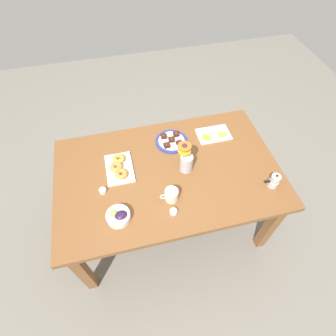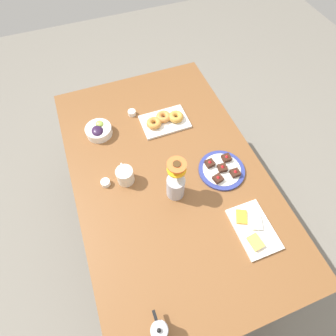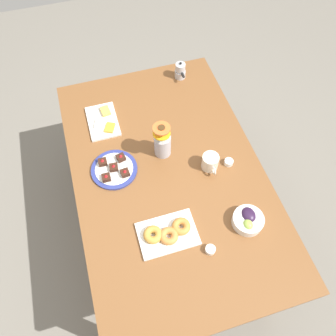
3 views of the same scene
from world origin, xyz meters
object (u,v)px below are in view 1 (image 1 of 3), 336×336
Objects in this scene: cheese_platter at (214,134)px; jam_cup_honey at (173,212)px; moka_pot at (274,181)px; coffee_mug at (171,195)px; jam_cup_berry at (103,191)px; grape_bowl at (119,216)px; flower_vase at (186,161)px; croissant_platter at (119,167)px; dessert_plate at (171,141)px; dining_table at (168,178)px.

cheese_platter is 0.77m from jam_cup_honey.
moka_pot is at bearing 112.61° from cheese_platter.
coffee_mug is 2.59× the size of jam_cup_berry.
grape_bowl is 0.59m from flower_vase.
grape_bowl is 0.54× the size of croissant_platter.
croissant_platter is at bearing -97.51° from grape_bowl.
jam_cup_honey is at bearing 50.98° from cheese_platter.
grape_bowl is (0.35, 0.06, -0.02)m from coffee_mug.
grape_bowl reaches higher than jam_cup_honey.
coffee_mug is 0.27m from flower_vase.
coffee_mug reaches higher than dessert_plate.
dining_table is at bearing -143.43° from grape_bowl.
grape_bowl is 1.27× the size of moka_pot.
dining_table is 0.74m from moka_pot.
croissant_platter is (0.77, 0.16, 0.01)m from cheese_platter.
coffee_mug reaches higher than dining_table.
cheese_platter is at bearing -129.02° from jam_cup_honey.
coffee_mug is at bearing 53.42° from flower_vase.
jam_cup_honey is 0.37m from flower_vase.
coffee_mug is 0.82× the size of grape_bowl.
jam_cup_berry is at bearing -10.92° from moka_pot.
cheese_platter is at bearing 178.94° from dessert_plate.
dessert_plate is (-0.09, -0.27, 0.10)m from dining_table.
dining_table is 0.37m from croissant_platter.
cheese_platter is 2.18× the size of moka_pot.
grape_bowl is 3.15× the size of jam_cup_honey.
dessert_plate is at bearing -1.06° from cheese_platter.
dessert_plate is at bearing -83.03° from flower_vase.
cheese_platter is 5.42× the size of jam_cup_honey.
dessert_plate is (-0.13, -0.50, -0.03)m from coffee_mug.
flower_vase is (-0.46, 0.11, 0.07)m from croissant_platter.
jam_cup_berry is 0.40× the size of moka_pot.
coffee_mug reaches higher than cheese_platter.
dessert_plate is (-0.56, -0.34, -0.00)m from jam_cup_berry.
moka_pot is at bearing 169.08° from jam_cup_berry.
jam_cup_honey is (-0.29, 0.43, -0.00)m from croissant_platter.
croissant_platter is at bearing -13.56° from flower_vase.
grape_bowl is 0.24m from jam_cup_berry.
grape_bowl is 0.99m from cheese_platter.
grape_bowl is at bearing -7.22° from jam_cup_honey.
dessert_plate is (0.35, -0.01, 0.00)m from cheese_platter.
flower_vase is at bearing -174.61° from jam_cup_berry.
grape_bowl is at bearing 10.03° from coffee_mug.
dessert_plate is at bearing -108.98° from dining_table.
jam_cup_berry is 0.19× the size of dessert_plate.
grape_bowl reaches higher than croissant_platter.
cheese_platter is at bearing -159.96° from jam_cup_berry.
dining_table is 0.35m from jam_cup_honey.
flower_vase reaches higher than dining_table.
coffee_mug is 0.45m from croissant_platter.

